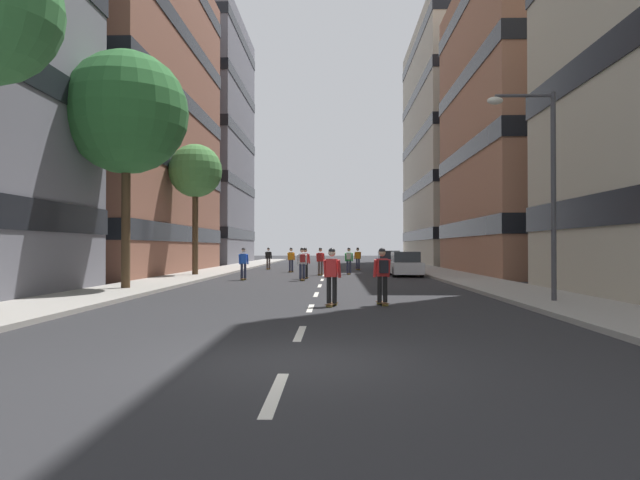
{
  "coord_description": "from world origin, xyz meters",
  "views": [
    {
      "loc": [
        0.74,
        -9.17,
        1.79
      ],
      "look_at": [
        0.0,
        18.48,
        2.14
      ],
      "focal_mm": 32.8,
      "sensor_mm": 36.0,
      "label": 1
    }
  ],
  "objects_px": {
    "skater_3": "(349,259)",
    "skater_4": "(382,272)",
    "parked_car_near": "(405,265)",
    "skater_1": "(332,274)",
    "street_tree_far": "(195,172)",
    "skater_6": "(268,257)",
    "street_tree_mid": "(126,113)",
    "skater_9": "(320,259)",
    "skater_0": "(358,258)",
    "streetlamp_right": "(542,172)",
    "parked_car_mid": "(389,261)",
    "skater_7": "(305,262)",
    "skater_8": "(243,262)",
    "skater_2": "(291,259)",
    "skater_5": "(302,262)"
  },
  "relations": [
    {
      "from": "street_tree_mid",
      "to": "skater_5",
      "type": "xyz_separation_m",
      "value": [
        6.8,
        7.63,
        -6.29
      ]
    },
    {
      "from": "skater_0",
      "to": "skater_8",
      "type": "height_order",
      "value": "same"
    },
    {
      "from": "street_tree_far",
      "to": "skater_3",
      "type": "relative_size",
      "value": 4.49
    },
    {
      "from": "skater_7",
      "to": "skater_9",
      "type": "bearing_deg",
      "value": 79.74
    },
    {
      "from": "streetlamp_right",
      "to": "skater_0",
      "type": "xyz_separation_m",
      "value": [
        -4.67,
        27.89,
        -3.15
      ]
    },
    {
      "from": "skater_2",
      "to": "skater_4",
      "type": "xyz_separation_m",
      "value": [
        4.65,
        -23.68,
        0.03
      ]
    },
    {
      "from": "skater_5",
      "to": "skater_7",
      "type": "relative_size",
      "value": 1.0
    },
    {
      "from": "street_tree_far",
      "to": "skater_6",
      "type": "bearing_deg",
      "value": 74.97
    },
    {
      "from": "skater_2",
      "to": "skater_5",
      "type": "xyz_separation_m",
      "value": [
        1.4,
        -10.52,
        0.03
      ]
    },
    {
      "from": "skater_4",
      "to": "skater_8",
      "type": "height_order",
      "value": "same"
    },
    {
      "from": "skater_3",
      "to": "skater_6",
      "type": "bearing_deg",
      "value": 126.01
    },
    {
      "from": "parked_car_mid",
      "to": "skater_2",
      "type": "bearing_deg",
      "value": -141.36
    },
    {
      "from": "street_tree_mid",
      "to": "skater_9",
      "type": "relative_size",
      "value": 5.46
    },
    {
      "from": "skater_0",
      "to": "skater_4",
      "type": "relative_size",
      "value": 1.0
    },
    {
      "from": "skater_8",
      "to": "skater_1",
      "type": "bearing_deg",
      "value": -70.64
    },
    {
      "from": "streetlamp_right",
      "to": "skater_2",
      "type": "xyz_separation_m",
      "value": [
        -9.63,
        23.45,
        -3.15
      ]
    },
    {
      "from": "street_tree_mid",
      "to": "skater_0",
      "type": "height_order",
      "value": "street_tree_mid"
    },
    {
      "from": "skater_4",
      "to": "skater_9",
      "type": "relative_size",
      "value": 1.0
    },
    {
      "from": "skater_5",
      "to": "skater_6",
      "type": "relative_size",
      "value": 1.0
    },
    {
      "from": "streetlamp_right",
      "to": "parked_car_near",
      "type": "bearing_deg",
      "value": 96.64
    },
    {
      "from": "skater_3",
      "to": "skater_9",
      "type": "bearing_deg",
      "value": -146.83
    },
    {
      "from": "skater_6",
      "to": "skater_8",
      "type": "height_order",
      "value": "same"
    },
    {
      "from": "parked_car_near",
      "to": "skater_1",
      "type": "bearing_deg",
      "value": -103.39
    },
    {
      "from": "street_tree_mid",
      "to": "skater_0",
      "type": "relative_size",
      "value": 5.46
    },
    {
      "from": "parked_car_near",
      "to": "street_tree_far",
      "type": "bearing_deg",
      "value": -175.86
    },
    {
      "from": "parked_car_near",
      "to": "skater_0",
      "type": "xyz_separation_m",
      "value": [
        -2.57,
        9.83,
        0.29
      ]
    },
    {
      "from": "skater_6",
      "to": "skater_7",
      "type": "height_order",
      "value": "same"
    },
    {
      "from": "parked_car_near",
      "to": "skater_7",
      "type": "relative_size",
      "value": 2.47
    },
    {
      "from": "street_tree_mid",
      "to": "skater_8",
      "type": "relative_size",
      "value": 5.46
    },
    {
      "from": "streetlamp_right",
      "to": "skater_9",
      "type": "xyz_separation_m",
      "value": [
        -7.41,
        18.91,
        -3.12
      ]
    },
    {
      "from": "skater_4",
      "to": "skater_8",
      "type": "bearing_deg",
      "value": 115.47
    },
    {
      "from": "street_tree_far",
      "to": "skater_2",
      "type": "bearing_deg",
      "value": 49.54
    },
    {
      "from": "parked_car_mid",
      "to": "skater_7",
      "type": "relative_size",
      "value": 2.47
    },
    {
      "from": "skater_4",
      "to": "skater_6",
      "type": "relative_size",
      "value": 1.0
    },
    {
      "from": "street_tree_far",
      "to": "skater_4",
      "type": "xyz_separation_m",
      "value": [
        10.05,
        -17.36,
        -5.4
      ]
    },
    {
      "from": "skater_9",
      "to": "skater_5",
      "type": "bearing_deg",
      "value": -97.73
    },
    {
      "from": "parked_car_near",
      "to": "skater_0",
      "type": "distance_m",
      "value": 10.17
    },
    {
      "from": "skater_8",
      "to": "skater_9",
      "type": "relative_size",
      "value": 1.0
    },
    {
      "from": "street_tree_far",
      "to": "skater_8",
      "type": "relative_size",
      "value": 4.49
    },
    {
      "from": "skater_5",
      "to": "skater_3",
      "type": "bearing_deg",
      "value": 69.68
    },
    {
      "from": "parked_car_near",
      "to": "skater_2",
      "type": "bearing_deg",
      "value": 144.38
    },
    {
      "from": "skater_0",
      "to": "skater_5",
      "type": "bearing_deg",
      "value": -103.35
    },
    {
      "from": "skater_7",
      "to": "streetlamp_right",
      "type": "bearing_deg",
      "value": -61.08
    },
    {
      "from": "street_tree_mid",
      "to": "skater_2",
      "type": "bearing_deg",
      "value": 73.44
    },
    {
      "from": "streetlamp_right",
      "to": "skater_2",
      "type": "bearing_deg",
      "value": 112.32
    },
    {
      "from": "skater_0",
      "to": "skater_6",
      "type": "distance_m",
      "value": 7.27
    },
    {
      "from": "skater_3",
      "to": "skater_8",
      "type": "xyz_separation_m",
      "value": [
        -5.9,
        -6.75,
        -0.03
      ]
    },
    {
      "from": "skater_0",
      "to": "streetlamp_right",
      "type": "bearing_deg",
      "value": -80.49
    },
    {
      "from": "skater_3",
      "to": "skater_4",
      "type": "xyz_separation_m",
      "value": [
        0.58,
        -20.36,
        0.0
      ]
    },
    {
      "from": "skater_3",
      "to": "skater_7",
      "type": "height_order",
      "value": "same"
    }
  ]
}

